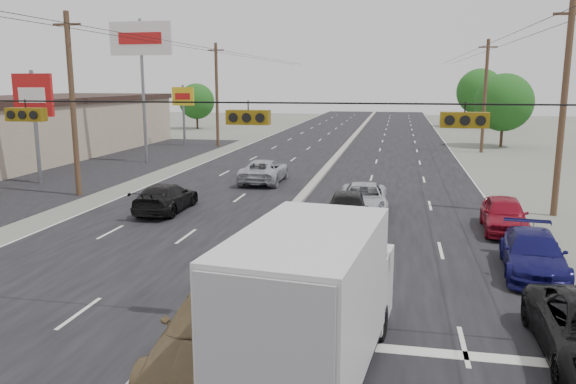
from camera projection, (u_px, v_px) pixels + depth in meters
name	position (u px, v px, depth m)	size (l,w,h in m)	color
ground	(196.00, 324.00, 14.83)	(200.00, 200.00, 0.00)	#606356
road_surface	(331.00, 164.00, 43.71)	(20.00, 160.00, 0.02)	black
center_median	(331.00, 163.00, 43.69)	(0.50, 160.00, 0.20)	gray
parking_lot	(98.00, 167.00, 42.12)	(10.00, 42.00, 0.02)	black
utility_pole_left_b	(73.00, 104.00, 30.66)	(1.60, 0.30, 10.00)	#422D1E
utility_pole_left_c	(217.00, 94.00, 54.73)	(1.60, 0.30, 10.00)	#422D1E
utility_pole_right_b	(563.00, 108.00, 25.91)	(1.60, 0.30, 10.00)	#422D1E
utility_pole_right_c	(485.00, 95.00, 49.98)	(1.60, 0.30, 10.00)	#422D1E
traffic_signals	(244.00, 115.00, 13.51)	(25.00, 0.30, 0.54)	black
pole_sign_mid	(34.00, 101.00, 34.40)	(2.60, 0.25, 7.00)	slate
pole_sign_billboard	(141.00, 48.00, 42.83)	(5.00, 0.25, 11.00)	slate
pole_sign_far	(183.00, 101.00, 55.53)	(2.20, 0.25, 6.00)	slate
tree_left_far	(197.00, 101.00, 76.05)	(4.80, 4.80, 6.12)	#382619
tree_right_mid	(504.00, 102.00, 54.47)	(5.60, 5.60, 7.14)	#382619
tree_right_far	(480.00, 92.00, 78.23)	(6.40, 6.40, 8.16)	#382619
box_truck	(315.00, 301.00, 11.70)	(3.15, 7.08, 3.48)	black
tan_sedan	(225.00, 326.00, 12.60)	(2.51, 6.16, 1.79)	brown
red_sedan	(280.00, 257.00, 18.36)	(1.38, 3.97, 1.31)	#AD180A
queue_car_a	(347.00, 209.00, 24.79)	(1.79, 4.45, 1.52)	black
queue_car_b	(351.00, 238.00, 20.49)	(1.42, 4.08, 1.34)	white
queue_car_c	(363.00, 199.00, 27.36)	(2.30, 4.98, 1.38)	#B5B7BD
queue_car_d	(533.00, 254.00, 18.58)	(1.92, 4.72, 1.37)	#100F4E
queue_car_e	(504.00, 215.00, 23.82)	(1.76, 4.37, 1.49)	maroon
oncoming_near	(166.00, 198.00, 27.51)	(1.96, 4.83, 1.40)	black
oncoming_far	(264.00, 171.00, 35.52)	(2.44, 5.29, 1.47)	#A8AAB0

